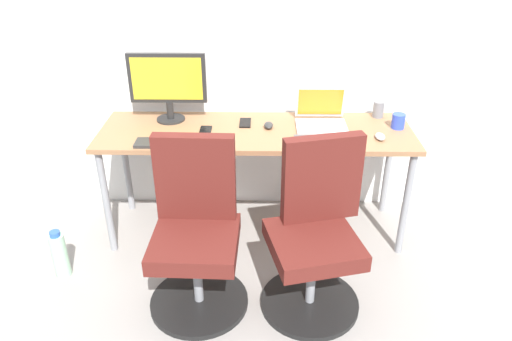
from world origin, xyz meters
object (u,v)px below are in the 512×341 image
(office_chair_left, at_px, (196,234))
(office_chair_right, at_px, (315,236))
(desktop_monitor, at_px, (168,82))
(water_bottle_on_floor, at_px, (60,254))
(open_laptop, at_px, (321,116))
(coffee_mug, at_px, (398,121))

(office_chair_left, relative_size, office_chair_right, 1.00)
(office_chair_left, bearing_deg, desktop_monitor, 106.68)
(office_chair_left, distance_m, water_bottle_on_floor, 0.90)
(water_bottle_on_floor, height_order, open_laptop, open_laptop)
(office_chair_left, relative_size, coffee_mug, 10.22)
(desktop_monitor, bearing_deg, coffee_mug, -4.41)
(office_chair_left, relative_size, desktop_monitor, 1.96)
(water_bottle_on_floor, xyz_separation_m, open_laptop, (1.55, 0.58, 0.64))
(office_chair_left, distance_m, office_chair_right, 0.63)
(office_chair_right, relative_size, open_laptop, 3.03)
(office_chair_right, distance_m, coffee_mug, 0.96)
(office_chair_right, xyz_separation_m, coffee_mug, (0.55, 0.70, 0.36))
(open_laptop, distance_m, coffee_mug, 0.47)
(water_bottle_on_floor, height_order, coffee_mug, coffee_mug)
(office_chair_right, bearing_deg, water_bottle_on_floor, 173.30)
(water_bottle_on_floor, distance_m, coffee_mug, 2.18)
(coffee_mug, bearing_deg, office_chair_left, -149.32)
(office_chair_left, xyz_separation_m, desktop_monitor, (-0.24, 0.81, 0.56))
(office_chair_left, xyz_separation_m, coffee_mug, (1.18, 0.70, 0.36))
(open_laptop, bearing_deg, water_bottle_on_floor, -159.52)
(coffee_mug, bearing_deg, desktop_monitor, 175.59)
(office_chair_right, height_order, coffee_mug, office_chair_right)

